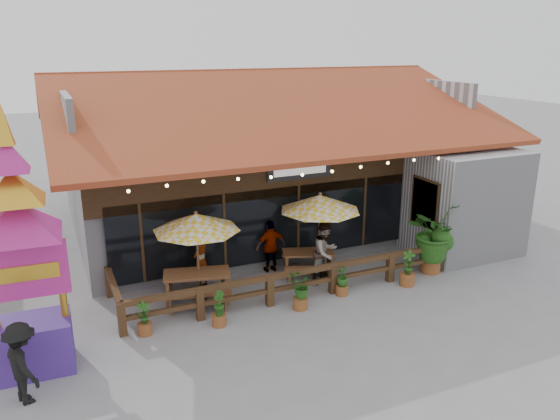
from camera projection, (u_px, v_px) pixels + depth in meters
name	position (u px, v px, depth m)	size (l,w,h in m)	color
ground	(339.00, 283.00, 16.65)	(100.00, 100.00, 0.00)	gray
restaurant_building	(264.00, 168.00, 21.88)	(15.50, 14.73, 6.09)	silver
patio_railing	(275.00, 281.00, 15.36)	(10.00, 2.60, 0.92)	#492E1A
umbrella_left	(196.00, 223.00, 15.04)	(3.14, 3.14, 2.62)	brown
umbrella_right	(320.00, 203.00, 16.63)	(2.66, 2.66, 2.69)	brown
picnic_table_left	(197.00, 282.00, 15.31)	(2.17, 1.99, 0.88)	brown
picnic_table_right	(308.00, 259.00, 17.17)	(1.96, 1.82, 0.77)	brown
thai_sign_tower	(18.00, 226.00, 11.32)	(2.46, 2.46, 6.41)	#442485
tropical_plant	(433.00, 233.00, 17.09)	(2.20, 2.16, 2.31)	brown
diner_a	(201.00, 261.00, 16.04)	(0.64, 0.42, 1.76)	#3A2512
diner_b	(325.00, 252.00, 16.48)	(0.93, 0.73, 1.92)	#3A2512
diner_c	(271.00, 246.00, 17.30)	(1.00, 0.42, 1.70)	#3A2512
pedestrian	(22.00, 363.00, 10.93)	(1.14, 0.65, 1.76)	black
planter_a	(144.00, 320.00, 13.63)	(0.37, 0.37, 0.91)	brown
planter_b	(219.00, 310.00, 14.05)	(0.39, 0.39, 0.94)	brown
planter_c	(300.00, 290.00, 14.89)	(0.67, 0.61, 1.00)	brown
planter_d	(342.00, 281.00, 15.76)	(0.45, 0.45, 0.89)	brown
planter_e	(408.00, 271.00, 16.39)	(0.47, 0.48, 1.12)	brown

